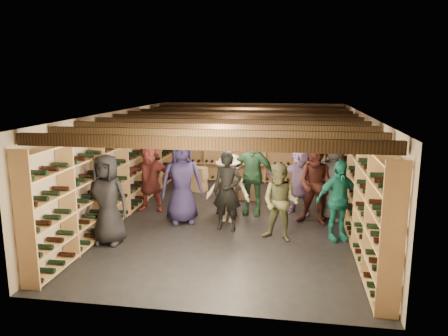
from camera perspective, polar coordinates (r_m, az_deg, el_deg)
ground at (r=9.90m, az=1.22°, el=-6.83°), size 8.00×8.00×0.00m
walls at (r=9.59m, az=1.25°, el=-0.01°), size 5.52×8.02×2.40m
ceiling at (r=9.42m, az=1.28°, el=7.16°), size 5.50×8.00×0.01m
ceiling_joists at (r=9.43m, az=1.28°, el=6.32°), size 5.40×7.12×0.18m
wine_rack_left at (r=10.27m, az=-13.11°, el=-0.24°), size 0.32×7.50×2.15m
wine_rack_right at (r=9.62m, az=16.60°, el=-1.22°), size 0.32×7.50×2.15m
wine_rack_back at (r=13.35m, az=3.48°, el=2.74°), size 4.70×0.30×2.15m
crate_stack_left at (r=12.36m, az=-3.49°, el=-1.46°), size 0.57×0.45×0.68m
crate_stack_right at (r=11.52m, az=3.10°, el=-2.86°), size 0.52×0.36×0.51m
crate_loose at (r=12.45m, az=7.29°, el=-2.64°), size 0.56×0.44×0.17m
person_0 at (r=8.60m, az=-15.00°, el=-4.01°), size 0.88×0.60×1.75m
person_1 at (r=9.07m, az=0.42°, el=-3.04°), size 0.66×0.48×1.67m
person_2 at (r=8.58m, az=7.37°, el=-4.48°), size 0.89×0.78×1.54m
person_3 at (r=9.62m, az=0.50°, el=-2.63°), size 1.03×0.66×1.52m
person_4 at (r=8.81m, az=14.68°, el=-4.12°), size 1.01×0.73×1.60m
person_5 at (r=10.58m, az=-9.63°, el=-1.05°), size 1.58×0.58×1.68m
person_6 at (r=9.56m, az=-5.52°, el=-1.70°), size 1.07×0.89×1.88m
person_7 at (r=10.37m, az=0.81°, el=-1.02°), size 0.72×0.56×1.73m
person_8 at (r=9.62m, az=12.01°, el=-2.16°), size 1.00×0.86×1.77m
person_10 at (r=10.14m, az=3.64°, el=-0.95°), size 1.13×0.57×1.86m
person_11 at (r=10.30m, az=9.87°, el=-1.50°), size 1.60×1.01×1.65m
person_12 at (r=10.03m, az=14.03°, el=-1.47°), size 1.00×0.75×1.84m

